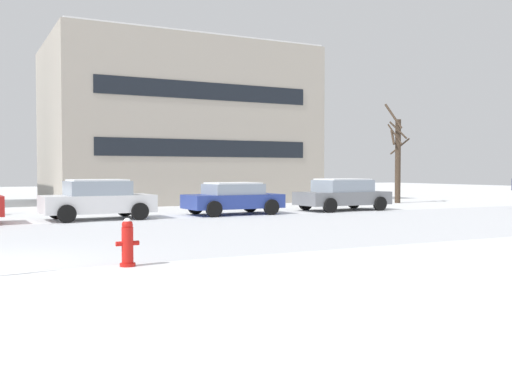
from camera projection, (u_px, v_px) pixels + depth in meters
name	position (u px, v px, depth m)	size (l,w,h in m)	color
fire_hydrant	(127.00, 242.00, 11.13)	(0.44, 0.30, 0.92)	red
parked_car_white	(98.00, 199.00, 21.84)	(4.07, 2.26, 1.50)	white
parked_car_blue	(233.00, 198.00, 24.36)	(4.03, 2.18, 1.33)	#283D93
parked_car_gray	(343.00, 194.00, 26.91)	(4.34, 2.24, 1.46)	slate
tree_far_right	(397.00, 157.00, 33.05)	(1.53, 1.52, 5.58)	#423326
building_far_right	(176.00, 125.00, 35.28)	(14.66, 10.02, 9.09)	#B2A899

